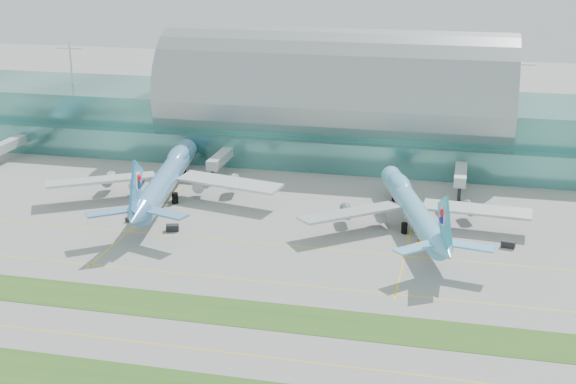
# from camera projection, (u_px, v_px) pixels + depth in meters

# --- Properties ---
(ground) EXTENTS (700.00, 700.00, 0.00)m
(ground) POSITION_uv_depth(u_px,v_px,m) (227.00, 316.00, 163.58)
(ground) COLOR gray
(ground) RESTS_ON ground
(terminal) EXTENTS (340.00, 69.10, 36.00)m
(terminal) POSITION_uv_depth(u_px,v_px,m) (336.00, 113.00, 278.16)
(terminal) COLOR #3D7A75
(terminal) RESTS_ON ground
(grass_strip_far) EXTENTS (420.00, 12.00, 0.08)m
(grass_strip_far) POSITION_uv_depth(u_px,v_px,m) (230.00, 312.00, 165.42)
(grass_strip_far) COLOR #2D591E
(grass_strip_far) RESTS_ON ground
(taxiline_b) EXTENTS (420.00, 0.35, 0.01)m
(taxiline_b) POSITION_uv_depth(u_px,v_px,m) (205.00, 350.00, 150.64)
(taxiline_b) COLOR yellow
(taxiline_b) RESTS_ON ground
(taxiline_c) EXTENTS (420.00, 0.35, 0.01)m
(taxiline_c) POSITION_uv_depth(u_px,v_px,m) (251.00, 280.00, 180.22)
(taxiline_c) COLOR yellow
(taxiline_c) RESTS_ON ground
(taxiline_d) EXTENTS (420.00, 0.35, 0.01)m
(taxiline_d) POSITION_uv_depth(u_px,v_px,m) (274.00, 244.00, 200.56)
(taxiline_d) COLOR yellow
(taxiline_d) RESTS_ON ground
(airliner_b) EXTENTS (68.35, 78.35, 21.63)m
(airliner_b) POSITION_uv_depth(u_px,v_px,m) (167.00, 176.00, 232.91)
(airliner_b) COLOR #5A91C6
(airliner_b) RESTS_ON ground
(airliner_c) EXTENTS (59.02, 68.47, 19.33)m
(airliner_c) POSITION_uv_depth(u_px,v_px,m) (412.00, 206.00, 210.19)
(airliner_c) COLOR #69BCE7
(airliner_c) RESTS_ON ground
(gse_c) EXTENTS (3.55, 2.58, 1.20)m
(gse_c) POSITION_uv_depth(u_px,v_px,m) (131.00, 220.00, 215.55)
(gse_c) COLOR black
(gse_c) RESTS_ON ground
(gse_d) EXTENTS (3.76, 2.96, 1.68)m
(gse_d) POSITION_uv_depth(u_px,v_px,m) (172.00, 228.00, 209.29)
(gse_d) COLOR black
(gse_d) RESTS_ON ground
(gse_e) EXTENTS (4.03, 2.68, 1.74)m
(gse_e) POSITION_uv_depth(u_px,v_px,m) (424.00, 244.00, 198.26)
(gse_e) COLOR orange
(gse_e) RESTS_ON ground
(gse_f) EXTENTS (3.67, 2.50, 1.71)m
(gse_f) POSITION_uv_depth(u_px,v_px,m) (508.00, 244.00, 198.50)
(gse_f) COLOR black
(gse_f) RESTS_ON ground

